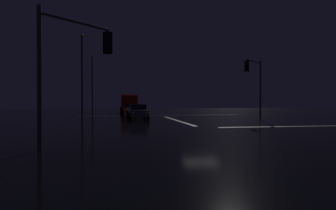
# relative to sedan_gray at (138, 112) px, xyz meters

# --- Properties ---
(ground) EXTENTS (120.00, 120.00, 0.10)m
(ground) POSITION_rel_sedan_gray_xyz_m (3.65, -11.28, -0.85)
(ground) COLOR black
(stop_line_north) EXTENTS (0.35, 14.65, 0.01)m
(stop_line_north) POSITION_rel_sedan_gray_xyz_m (3.65, -2.74, -0.80)
(stop_line_north) COLOR white
(stop_line_north) RESTS_ON ground
(centre_line_ns) EXTENTS (22.00, 0.15, 0.01)m
(centre_line_ns) POSITION_rel_sedan_gray_xyz_m (3.65, 8.86, -0.80)
(centre_line_ns) COLOR yellow
(centre_line_ns) RESTS_ON ground
(crosswalk_bar_east) EXTENTS (14.65, 0.40, 0.01)m
(crosswalk_bar_east) POSITION_rel_sedan_gray_xyz_m (12.29, -11.28, -0.80)
(crosswalk_bar_east) COLOR white
(crosswalk_bar_east) RESTS_ON ground
(sedan_gray) EXTENTS (2.02, 4.33, 1.57)m
(sedan_gray) POSITION_rel_sedan_gray_xyz_m (0.00, 0.00, 0.00)
(sedan_gray) COLOR slate
(sedan_gray) RESTS_ON ground
(sedan_silver) EXTENTS (2.02, 4.33, 1.57)m
(sedan_silver) POSITION_rel_sedan_gray_xyz_m (0.08, 6.19, 0.00)
(sedan_silver) COLOR #B7B7BC
(sedan_silver) RESTS_ON ground
(sedan_red) EXTENTS (2.02, 4.33, 1.57)m
(sedan_red) POSITION_rel_sedan_gray_xyz_m (-0.35, 11.86, 0.00)
(sedan_red) COLOR maroon
(sedan_red) RESTS_ON ground
(box_truck) EXTENTS (2.68, 8.28, 3.08)m
(box_truck) POSITION_rel_sedan_gray_xyz_m (-0.19, 18.59, 0.91)
(box_truck) COLOR red
(box_truck) RESTS_ON ground
(traffic_signal_sw) EXTENTS (2.86, 2.86, 5.63)m
(traffic_signal_sw) POSITION_rel_sedan_gray_xyz_m (-4.15, -19.07, 3.07)
(traffic_signal_sw) COLOR #4C4C51
(traffic_signal_sw) RESTS_ON ground
(traffic_signal_ne) EXTENTS (3.00, 3.00, 6.14)m
(traffic_signal_ne) POSITION_rel_sedan_gray_xyz_m (11.43, -3.49, 3.42)
(traffic_signal_ne) COLOR #4C4C51
(traffic_signal_ne) RESTS_ON ground
(streetlamp_left_near) EXTENTS (0.44, 0.44, 9.33)m
(streetlamp_left_near) POSITION_rel_sedan_gray_xyz_m (-5.99, 2.86, 4.56)
(streetlamp_left_near) COLOR #424247
(streetlamp_left_near) RESTS_ON ground
(streetlamp_left_far) EXTENTS (0.44, 0.44, 9.48)m
(streetlamp_left_far) POSITION_rel_sedan_gray_xyz_m (-5.99, 18.86, 4.64)
(streetlamp_left_far) COLOR #424247
(streetlamp_left_far) RESTS_ON ground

